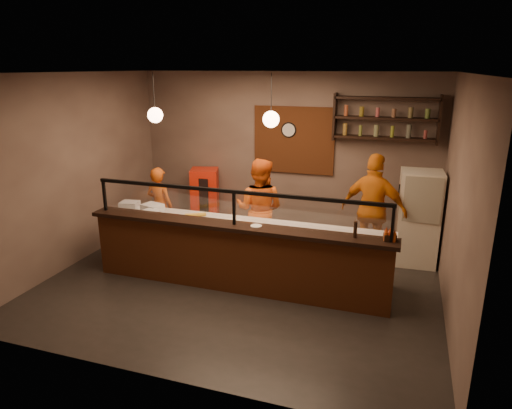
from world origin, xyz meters
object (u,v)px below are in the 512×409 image
(wall_clock, at_px, (289,130))
(red_cooler, at_px, (205,199))
(cook_right, at_px, (373,210))
(condiment_caddy, at_px, (390,237))
(cook_mid, at_px, (260,209))
(pepper_mill, at_px, (355,229))
(pizza_dough, at_px, (230,224))
(fridge, at_px, (418,218))
(cook_left, at_px, (160,206))

(wall_clock, xyz_separation_m, red_cooler, (-1.70, -0.31, -1.47))
(cook_right, height_order, condiment_caddy, cook_right)
(cook_mid, distance_m, pepper_mill, 2.21)
(red_cooler, xyz_separation_m, pizza_dough, (1.36, -2.04, 0.27))
(fridge, distance_m, condiment_caddy, 1.95)
(cook_mid, xyz_separation_m, cook_right, (1.90, 0.39, 0.06))
(wall_clock, xyz_separation_m, cook_right, (1.77, -1.07, -1.14))
(cook_mid, xyz_separation_m, pepper_mill, (1.77, -1.29, 0.28))
(cook_left, relative_size, red_cooler, 1.18)
(red_cooler, distance_m, pepper_mill, 4.16)
(fridge, bearing_deg, condiment_caddy, -104.85)
(fridge, height_order, condiment_caddy, fridge)
(cook_left, distance_m, cook_right, 3.94)
(wall_clock, height_order, condiment_caddy, wall_clock)
(red_cooler, relative_size, condiment_caddy, 7.81)
(wall_clock, relative_size, cook_right, 0.16)
(cook_left, xyz_separation_m, pepper_mill, (3.79, -1.37, 0.43))
(red_cooler, relative_size, pepper_mill, 5.59)
(cook_right, xyz_separation_m, pizza_dough, (-2.11, -1.28, -0.05))
(wall_clock, relative_size, pepper_mill, 1.32)
(fridge, bearing_deg, wall_clock, 158.96)
(cook_mid, distance_m, cook_right, 1.94)
(cook_right, xyz_separation_m, fridge, (0.73, 0.25, -0.15))
(cook_right, bearing_deg, pepper_mill, 99.90)
(wall_clock, relative_size, cook_mid, 0.17)
(red_cooler, bearing_deg, cook_mid, -53.60)
(fridge, xyz_separation_m, pizza_dough, (-2.84, -1.53, 0.09))
(pizza_dough, height_order, pepper_mill, pepper_mill)
(fridge, relative_size, condiment_caddy, 10.02)
(wall_clock, xyz_separation_m, fridge, (2.50, -0.82, -1.29))
(cook_mid, bearing_deg, cook_left, -0.81)
(cook_mid, xyz_separation_m, pizza_dough, (-0.21, -0.89, 0.01))
(cook_mid, height_order, cook_right, cook_right)
(cook_mid, height_order, fridge, cook_mid)
(wall_clock, distance_m, condiment_caddy, 3.57)
(cook_mid, distance_m, red_cooler, 1.96)
(cook_right, bearing_deg, pizza_dough, 45.50)
(cook_mid, height_order, condiment_caddy, cook_mid)
(cook_mid, xyz_separation_m, red_cooler, (-1.56, 1.14, -0.26))
(red_cooler, height_order, pizza_dough, red_cooler)
(wall_clock, xyz_separation_m, pizza_dough, (-0.34, -2.35, -1.19))
(wall_clock, height_order, cook_mid, wall_clock)
(red_cooler, height_order, pepper_mill, pepper_mill)
(fridge, xyz_separation_m, red_cooler, (-4.20, 0.51, -0.18))
(red_cooler, bearing_deg, pizza_dough, -73.75)
(wall_clock, bearing_deg, condiment_caddy, -52.22)
(condiment_caddy, bearing_deg, wall_clock, 127.78)
(cook_right, bearing_deg, fridge, -147.11)
(pizza_dough, bearing_deg, cook_mid, 76.91)
(condiment_caddy, bearing_deg, pizza_dough, 171.50)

